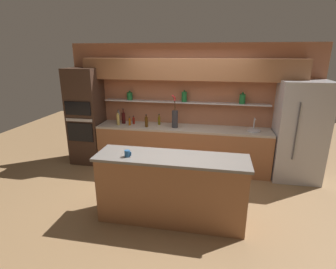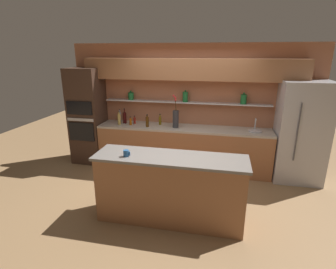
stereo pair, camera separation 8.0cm
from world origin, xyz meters
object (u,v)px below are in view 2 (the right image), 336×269
at_px(bottle_sauce_3, 135,120).
at_px(coffee_mug, 126,153).
at_px(bottle_spirit_2, 147,122).
at_px(bottle_wine_4, 125,118).
at_px(oven_tower, 88,116).
at_px(refrigerator, 301,132).
at_px(bottle_oil_6, 160,120).
at_px(bottle_spirit_0, 120,117).
at_px(bottle_spirit_5, 119,119).
at_px(sink_fixture, 255,130).
at_px(bottle_sauce_1, 131,121).
at_px(flower_vase, 176,118).

distance_m(bottle_sauce_3, coffee_mug, 2.14).
height_order(bottle_spirit_2, bottle_sauce_3, bottle_spirit_2).
bearing_deg(bottle_wine_4, oven_tower, -175.57).
xyz_separation_m(bottle_spirit_2, coffee_mug, (0.24, -1.87, 0.04)).
xyz_separation_m(refrigerator, bottle_oil_6, (-2.78, 0.15, 0.05)).
xyz_separation_m(bottle_spirit_0, coffee_mug, (0.95, -2.12, 0.02)).
bearing_deg(bottle_spirit_5, coffee_mug, -65.31).
bearing_deg(sink_fixture, bottle_sauce_3, 178.63).
relative_size(bottle_sauce_1, bottle_sauce_3, 1.04).
xyz_separation_m(refrigerator, bottle_spirit_5, (-3.64, -0.03, 0.08)).
xyz_separation_m(flower_vase, bottle_oil_6, (-0.37, 0.15, -0.11)).
bearing_deg(coffee_mug, bottle_sauce_1, 108.06).
distance_m(refrigerator, oven_tower, 4.42).
relative_size(oven_tower, bottle_spirit_2, 7.99).
bearing_deg(bottle_spirit_2, bottle_wine_4, 162.75).
xyz_separation_m(bottle_sauce_1, bottle_sauce_3, (0.05, 0.13, -0.00)).
bearing_deg(bottle_spirit_5, flower_vase, 1.38).
relative_size(oven_tower, bottle_spirit_5, 7.30).
bearing_deg(oven_tower, coffee_mug, -50.12).
height_order(oven_tower, coffee_mug, oven_tower).
relative_size(sink_fixture, bottle_spirit_0, 0.91).
distance_m(bottle_wine_4, coffee_mug, 2.20).
relative_size(refrigerator, flower_vase, 2.82).
bearing_deg(bottle_wine_4, coffee_mug, -68.49).
bearing_deg(bottle_sauce_3, sink_fixture, -1.37).
xyz_separation_m(flower_vase, bottle_sauce_1, (-0.98, -0.01, -0.12)).
xyz_separation_m(refrigerator, bottle_sauce_1, (-3.39, -0.02, 0.03)).
relative_size(bottle_spirit_0, bottle_spirit_5, 0.99).
relative_size(refrigerator, sink_fixture, 7.36).
xyz_separation_m(bottle_spirit_0, bottle_spirit_5, (0.07, -0.20, 0.00)).
height_order(flower_vase, bottle_oil_6, flower_vase).
height_order(bottle_spirit_2, bottle_oil_6, bottle_spirit_2).
height_order(flower_vase, bottle_spirit_2, flower_vase).
bearing_deg(refrigerator, bottle_sauce_1, -179.72).
relative_size(refrigerator, bottle_spirit_2, 7.33).
xyz_separation_m(sink_fixture, bottle_wine_4, (-2.75, 0.05, 0.10)).
relative_size(sink_fixture, bottle_spirit_5, 0.91).
relative_size(refrigerator, oven_tower, 0.92).
xyz_separation_m(bottle_sauce_1, bottle_oil_6, (0.61, 0.16, 0.02)).
height_order(bottle_spirit_0, bottle_spirit_5, bottle_spirit_5).
xyz_separation_m(sink_fixture, bottle_sauce_1, (-2.57, -0.07, 0.05)).
height_order(refrigerator, bottle_spirit_2, refrigerator).
bearing_deg(bottle_spirit_5, bottle_spirit_0, 108.26).
relative_size(refrigerator, bottle_oil_6, 8.22).
distance_m(flower_vase, bottle_spirit_0, 1.31).
bearing_deg(sink_fixture, bottle_oil_6, 177.12).
relative_size(bottle_spirit_0, bottle_sauce_3, 1.62).
bearing_deg(bottle_sauce_1, bottle_spirit_0, 149.26).
bearing_deg(bottle_spirit_2, bottle_sauce_1, 171.67).
relative_size(oven_tower, coffee_mug, 21.51).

